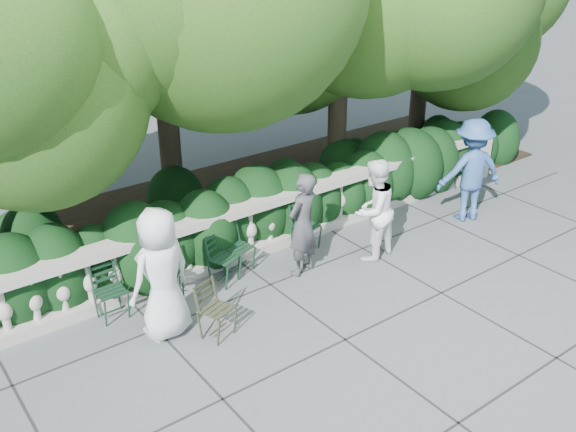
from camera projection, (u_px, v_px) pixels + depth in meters
ground at (327, 297)px, 9.93m from camera, size 90.00×90.00×0.00m
balustrade at (260, 227)px, 11.01m from camera, size 12.00×0.44×1.00m
shrub_hedge at (225, 227)px, 12.09m from camera, size 15.00×2.60×1.70m
tree_canopy at (243, 3)px, 10.87m from camera, size 15.04×6.52×6.78m
chair_a at (172, 302)px, 9.79m from camera, size 0.57×0.59×0.84m
chair_b at (118, 322)px, 9.33m from camera, size 0.45×0.49×0.84m
chair_c at (246, 274)px, 10.54m from camera, size 0.54×0.57×0.84m
chair_d at (233, 285)px, 10.23m from camera, size 0.59×0.61×0.84m
chair_e at (311, 251)px, 11.23m from camera, size 0.48×0.51×0.84m
chair_f at (471, 191)px, 13.62m from camera, size 0.47×0.51×0.84m
chair_weathered at (226, 339)px, 8.95m from camera, size 0.57×0.60×0.84m
person_businessman at (161, 274)px, 8.68m from camera, size 1.05×0.79×1.92m
person_woman_grey at (302, 225)px, 10.22m from camera, size 0.73×0.58×1.75m
person_casual_man at (373, 210)px, 10.69m from camera, size 0.96×0.80×1.77m
person_older_blue at (471, 170)px, 12.00m from camera, size 1.46×1.16×1.98m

